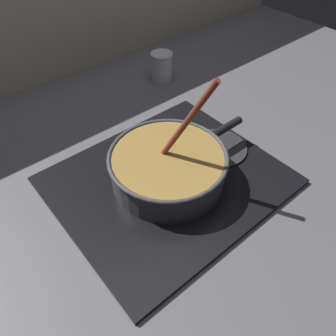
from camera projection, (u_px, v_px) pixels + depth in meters
name	position (u px, v px, depth m)	size (l,w,h in m)	color
ground	(203.00, 206.00, 0.84)	(2.40, 1.60, 0.04)	#4C4C51
hob_plate	(168.00, 180.00, 0.87)	(0.56, 0.48, 0.01)	black
burner_ring	(168.00, 178.00, 0.86)	(0.16, 0.16, 0.01)	#592D0C
spare_burner	(218.00, 148.00, 0.95)	(0.16, 0.16, 0.01)	#262628
cooking_pan	(168.00, 166.00, 0.83)	(0.41, 0.30, 0.31)	#38383D
condiment_jar	(162.00, 66.00, 1.21)	(0.08, 0.08, 0.10)	silver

